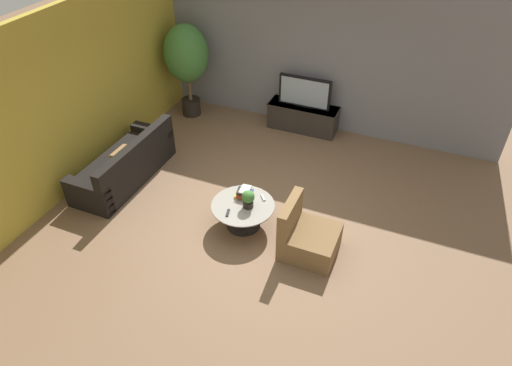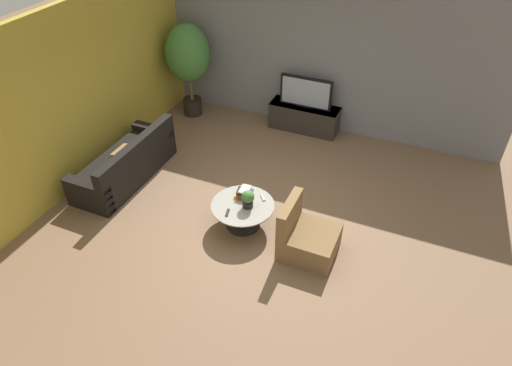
{
  "view_description": "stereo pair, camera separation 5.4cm",
  "coord_description": "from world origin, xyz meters",
  "px_view_note": "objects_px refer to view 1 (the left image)",
  "views": [
    {
      "loc": [
        2.22,
        -5.16,
        5.02
      ],
      "look_at": [
        -0.04,
        0.16,
        0.55
      ],
      "focal_mm": 32.0,
      "sensor_mm": 36.0,
      "label": 1
    },
    {
      "loc": [
        2.26,
        -5.14,
        5.02
      ],
      "look_at": [
        -0.04,
        0.16,
        0.55
      ],
      "focal_mm": 32.0,
      "sensor_mm": 36.0,
      "label": 2
    }
  ],
  "objects_px": {
    "television": "(305,92)",
    "coffee_table": "(243,211)",
    "potted_plant_tabletop": "(248,199)",
    "couch_by_wall": "(126,165)",
    "media_console": "(303,117)",
    "armchair_wicker": "(307,237)",
    "potted_palm_tall": "(186,57)"
  },
  "relations": [
    {
      "from": "couch_by_wall",
      "to": "potted_palm_tall",
      "type": "distance_m",
      "value": 2.76
    },
    {
      "from": "media_console",
      "to": "armchair_wicker",
      "type": "distance_m",
      "value": 3.56
    },
    {
      "from": "media_console",
      "to": "television",
      "type": "bearing_deg",
      "value": -90.0
    },
    {
      "from": "armchair_wicker",
      "to": "potted_plant_tabletop",
      "type": "distance_m",
      "value": 1.06
    },
    {
      "from": "couch_by_wall",
      "to": "potted_plant_tabletop",
      "type": "bearing_deg",
      "value": 82.65
    },
    {
      "from": "media_console",
      "to": "potted_plant_tabletop",
      "type": "height_order",
      "value": "potted_plant_tabletop"
    },
    {
      "from": "media_console",
      "to": "potted_plant_tabletop",
      "type": "bearing_deg",
      "value": -87.05
    },
    {
      "from": "coffee_table",
      "to": "armchair_wicker",
      "type": "bearing_deg",
      "value": -7.53
    },
    {
      "from": "media_console",
      "to": "potted_palm_tall",
      "type": "height_order",
      "value": "potted_palm_tall"
    },
    {
      "from": "coffee_table",
      "to": "potted_palm_tall",
      "type": "xyz_separation_m",
      "value": [
        -2.55,
        2.87,
        1.04
      ]
    },
    {
      "from": "potted_palm_tall",
      "to": "potted_plant_tabletop",
      "type": "height_order",
      "value": "potted_palm_tall"
    },
    {
      "from": "armchair_wicker",
      "to": "potted_plant_tabletop",
      "type": "relative_size",
      "value": 2.87
    },
    {
      "from": "couch_by_wall",
      "to": "coffee_table",
      "type": "bearing_deg",
      "value": 82.6
    },
    {
      "from": "television",
      "to": "potted_plant_tabletop",
      "type": "distance_m",
      "value": 3.24
    },
    {
      "from": "television",
      "to": "armchair_wicker",
      "type": "distance_m",
      "value": 3.6
    },
    {
      "from": "couch_by_wall",
      "to": "armchair_wicker",
      "type": "distance_m",
      "value": 3.57
    },
    {
      "from": "television",
      "to": "armchair_wicker",
      "type": "bearing_deg",
      "value": -70.82
    },
    {
      "from": "coffee_table",
      "to": "potted_plant_tabletop",
      "type": "xyz_separation_m",
      "value": [
        0.09,
        -0.01,
        0.29
      ]
    },
    {
      "from": "armchair_wicker",
      "to": "coffee_table",
      "type": "bearing_deg",
      "value": 82.47
    },
    {
      "from": "television",
      "to": "couch_by_wall",
      "type": "bearing_deg",
      "value": -129.32
    },
    {
      "from": "armchair_wicker",
      "to": "potted_plant_tabletop",
      "type": "bearing_deg",
      "value": 82.31
    },
    {
      "from": "media_console",
      "to": "armchair_wicker",
      "type": "relative_size",
      "value": 1.69
    },
    {
      "from": "television",
      "to": "potted_plant_tabletop",
      "type": "height_order",
      "value": "television"
    },
    {
      "from": "couch_by_wall",
      "to": "media_console",
      "type": "bearing_deg",
      "value": 140.69
    },
    {
      "from": "television",
      "to": "coffee_table",
      "type": "relative_size",
      "value": 1.08
    },
    {
      "from": "potted_palm_tall",
      "to": "media_console",
      "type": "bearing_deg",
      "value": 7.9
    },
    {
      "from": "potted_palm_tall",
      "to": "potted_plant_tabletop",
      "type": "relative_size",
      "value": 6.67
    },
    {
      "from": "potted_plant_tabletop",
      "to": "couch_by_wall",
      "type": "bearing_deg",
      "value": 172.65
    },
    {
      "from": "potted_plant_tabletop",
      "to": "television",
      "type": "bearing_deg",
      "value": 92.96
    },
    {
      "from": "armchair_wicker",
      "to": "potted_palm_tall",
      "type": "relative_size",
      "value": 0.43
    },
    {
      "from": "coffee_table",
      "to": "media_console",
      "type": "bearing_deg",
      "value": 91.29
    },
    {
      "from": "television",
      "to": "potted_plant_tabletop",
      "type": "relative_size",
      "value": 3.57
    }
  ]
}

